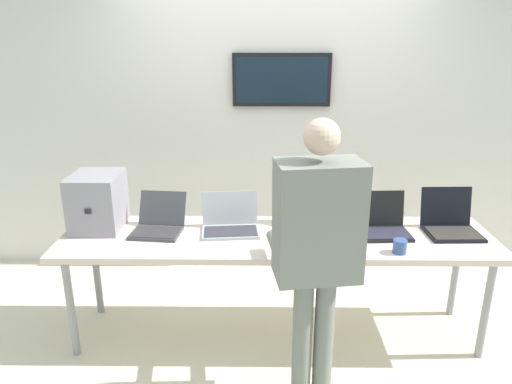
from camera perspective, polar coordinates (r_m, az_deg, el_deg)
name	(u,v)px	position (r m, az deg, el deg)	size (l,w,h in m)	color
ground	(276,334)	(3.55, 2.37, -16.70)	(8.00, 8.00, 0.04)	beige
back_wall	(274,126)	(4.09, 2.16, 7.90)	(8.00, 0.11, 2.52)	silver
workbench	(277,243)	(3.18, 2.55, -6.09)	(2.86, 0.70, 0.75)	beige
equipment_box	(98,201)	(3.40, -18.47, -1.08)	(0.32, 0.38, 0.38)	gray
laptop_station_0	(159,223)	(3.28, -11.61, -3.69)	(0.35, 0.38, 0.23)	#3B3B3F
laptop_station_1	(230,223)	(3.22, -3.09, -3.68)	(0.40, 0.31, 0.25)	#A8ADB3
laptop_station_2	(302,222)	(3.24, 5.50, -3.62)	(0.35, 0.40, 0.25)	#AAB3B7
laptop_station_3	(380,224)	(3.30, 14.63, -3.73)	(0.38, 0.31, 0.26)	black
laptop_station_4	(450,223)	(3.45, 22.27, -3.45)	(0.35, 0.33, 0.28)	black
person	(317,241)	(2.51, 7.32, -5.90)	(0.50, 0.63, 1.64)	slate
coffee_mug	(400,246)	(3.04, 16.87, -6.27)	(0.08, 0.08, 0.09)	#334F8F
paper_sheet	(350,247)	(3.06, 11.21, -6.47)	(0.26, 0.33, 0.00)	white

